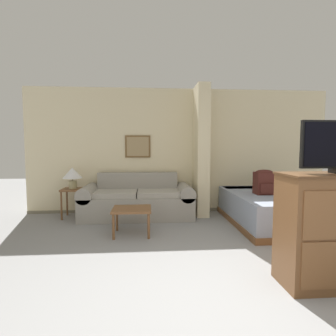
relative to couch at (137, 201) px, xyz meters
name	(u,v)px	position (x,y,z in m)	size (l,w,h in m)	color
ground_plane	(237,325)	(0.90, -3.23, -0.33)	(20.00, 20.00, 0.00)	gray
wall_back	(180,151)	(0.89, 0.49, 0.97)	(6.38, 0.16, 2.60)	beige
wall_partition_pillar	(201,151)	(1.28, 0.12, 0.97)	(0.24, 0.61, 2.60)	beige
couch	(137,201)	(0.00, 0.00, 0.00)	(2.18, 0.84, 0.86)	gray
coffee_table	(132,212)	(-0.04, -1.04, 0.04)	(0.60, 0.51, 0.42)	brown
side_table	(73,194)	(-1.25, 0.06, 0.14)	(0.40, 0.40, 0.57)	brown
table_lamp	(72,174)	(-1.25, 0.06, 0.53)	(0.38, 0.38, 0.41)	tan
bed	(272,208)	(2.45, -0.62, -0.05)	(1.49, 2.02, 0.55)	brown
backpack	(264,181)	(2.25, -0.67, 0.45)	(0.32, 0.27, 0.44)	#471E19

